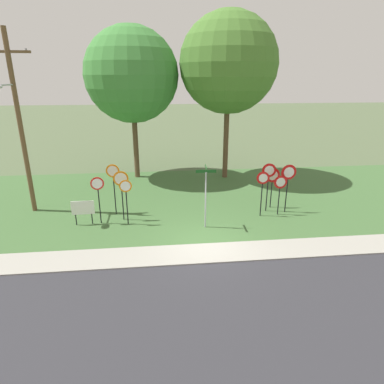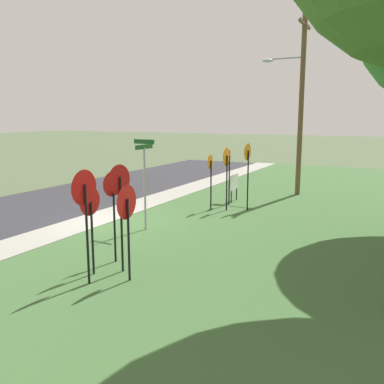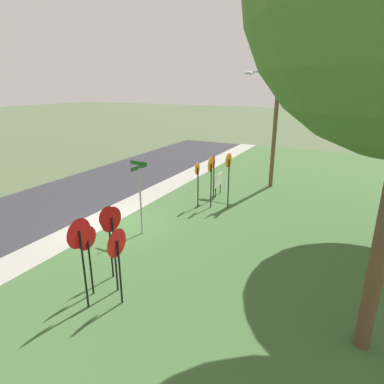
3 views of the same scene
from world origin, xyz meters
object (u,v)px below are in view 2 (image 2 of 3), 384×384
(stop_sign_far_left, at_px, (229,165))
(utility_pole, at_px, (299,93))
(stop_sign_far_center, at_px, (248,162))
(yield_sign_far_right, at_px, (113,195))
(yield_sign_near_left, at_px, (127,210))
(stop_sign_near_left, at_px, (210,171))
(notice_board, at_px, (234,183))
(yield_sign_center, at_px, (84,199))
(street_name_post, at_px, (145,177))
(yield_sign_near_right, at_px, (119,192))
(stop_sign_near_right, at_px, (226,165))
(yield_sign_far_left, at_px, (90,210))

(stop_sign_far_left, height_order, utility_pole, utility_pole)
(stop_sign_far_center, bearing_deg, yield_sign_far_right, -4.64)
(stop_sign_far_center, xyz_separation_m, yield_sign_near_left, (8.56, 0.08, -0.30))
(stop_sign_near_left, relative_size, yield_sign_near_left, 1.01)
(yield_sign_far_right, bearing_deg, notice_board, -171.84)
(yield_sign_center, height_order, street_name_post, street_name_post)
(yield_sign_center, relative_size, street_name_post, 0.86)
(yield_sign_center, relative_size, utility_pole, 0.29)
(yield_sign_near_right, bearing_deg, stop_sign_near_left, -165.30)
(stop_sign_near_right, relative_size, yield_sign_center, 0.98)
(utility_pole, bearing_deg, stop_sign_near_right, -18.56)
(stop_sign_far_center, relative_size, street_name_post, 0.90)
(stop_sign_near_right, height_order, stop_sign_far_left, stop_sign_near_right)
(stop_sign_far_center, xyz_separation_m, yield_sign_center, (9.13, -0.66, 0.01))
(yield_sign_near_right, bearing_deg, stop_sign_far_left, -168.07)
(yield_sign_near_right, distance_m, notice_board, 9.67)
(yield_sign_near_left, relative_size, yield_sign_far_left, 1.05)
(yield_sign_far_left, bearing_deg, yield_sign_center, 31.44)
(stop_sign_far_left, xyz_separation_m, yield_sign_near_right, (8.77, 0.65, 0.28))
(stop_sign_far_center, relative_size, utility_pole, 0.30)
(street_name_post, bearing_deg, yield_sign_far_left, 17.69)
(yield_sign_far_left, distance_m, yield_sign_far_right, 1.00)
(stop_sign_far_center, distance_m, yield_sign_near_left, 8.56)
(yield_sign_center, xyz_separation_m, notice_board, (-10.56, -0.46, -1.18))
(stop_sign_far_left, bearing_deg, yield_sign_near_right, -5.02)
(yield_sign_far_right, bearing_deg, stop_sign_far_center, 179.90)
(stop_sign_near_left, distance_m, stop_sign_far_left, 1.39)
(stop_sign_far_center, xyz_separation_m, notice_board, (-1.43, -1.12, -1.17))
(stop_sign_far_left, relative_size, yield_sign_near_left, 1.06)
(stop_sign_near_right, bearing_deg, yield_sign_center, -3.88)
(yield_sign_near_right, relative_size, yield_sign_center, 1.01)
(yield_sign_far_right, distance_m, yield_sign_center, 1.56)
(yield_sign_near_right, bearing_deg, notice_board, -168.16)
(yield_sign_far_right, distance_m, street_name_post, 3.27)
(yield_sign_near_left, relative_size, yield_sign_near_right, 0.85)
(yield_sign_near_right, distance_m, yield_sign_far_left, 0.82)
(yield_sign_far_left, distance_m, notice_board, 10.07)
(yield_sign_near_left, bearing_deg, stop_sign_far_left, -175.35)
(yield_sign_center, xyz_separation_m, utility_pole, (-13.67, 1.60, 2.94))
(stop_sign_near_right, distance_m, yield_sign_far_right, 7.17)
(yield_sign_far_right, xyz_separation_m, street_name_post, (-3.11, -1.03, 0.03))
(street_name_post, bearing_deg, yield_sign_near_left, 30.49)
(yield_sign_center, bearing_deg, yield_sign_far_right, -165.52)
(stop_sign_near_left, bearing_deg, yield_sign_far_left, -2.99)
(stop_sign_far_left, height_order, stop_sign_far_center, stop_sign_far_center)
(yield_sign_near_left, xyz_separation_m, yield_sign_center, (0.57, -0.74, 0.30))
(yield_sign_far_left, height_order, yield_sign_far_right, yield_sign_far_right)
(stop_sign_near_right, bearing_deg, yield_sign_near_right, -2.03)
(yield_sign_near_right, relative_size, notice_board, 2.16)
(utility_pole, bearing_deg, yield_sign_center, -6.67)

